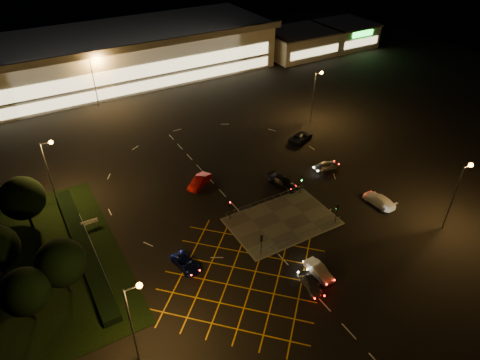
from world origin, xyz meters
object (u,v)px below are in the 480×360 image
signal_sw (261,241)px  signal_nw (230,206)px  car_queue_white (319,271)px  car_east_grey (301,137)px  car_near_silver (311,284)px  car_approach_white (379,200)px  car_left_blue (186,263)px  car_circ_red (199,182)px  signal_se (337,210)px  car_far_dkgrey (283,182)px  car_right_silver (326,166)px  signal_ne (301,181)px

signal_sw → signal_nw: bearing=-90.0°
car_queue_white → car_east_grey: (17.69, 27.24, 0.07)m
car_near_silver → car_queue_white: 2.32m
car_approach_white → car_near_silver: bearing=18.5°
car_left_blue → car_queue_white: bearing=-43.4°
car_left_blue → car_circ_red: 16.99m
signal_se → car_left_blue: signal_se is taller
signal_nw → car_approach_white: 21.88m
car_near_silver → car_approach_white: (18.27, 7.57, 0.09)m
car_queue_white → signal_se: bearing=36.9°
car_queue_white → signal_nw: bearing=104.9°
car_queue_white → car_far_dkgrey: (6.75, 17.18, 0.06)m
signal_sw → car_left_blue: (-8.93, 2.89, -1.76)m
signal_se → car_approach_white: size_ratio=0.62×
car_queue_white → car_left_blue: size_ratio=0.94×
car_east_grey → car_left_blue: bearing=97.4°
car_far_dkgrey → car_circ_red: car_circ_red is taller
signal_sw → signal_se: bearing=-180.0°
car_east_grey → car_circ_red: bearing=76.2°
signal_se → car_queue_white: 10.12m
signal_nw → car_circ_red: 9.58m
signal_se → car_approach_white: bearing=-178.2°
signal_se → signal_nw: 14.41m
signal_sw → car_right_silver: bearing=-150.2°
signal_se → car_east_grey: 23.30m
signal_se → car_east_grey: size_ratio=0.58×
car_east_grey → car_far_dkgrey: bearing=109.5°
signal_ne → car_far_dkgrey: 3.58m
signal_se → signal_nw: same height
signal_ne → car_near_silver: size_ratio=0.83×
car_queue_white → signal_sw: bearing=122.5°
car_right_silver → car_circ_red: size_ratio=0.88×
car_near_silver → car_left_blue: size_ratio=0.87×
car_queue_white → car_circ_red: car_circ_red is taller
signal_nw → car_circ_red: size_ratio=0.67×
car_queue_white → car_approach_white: size_ratio=0.81×
car_left_blue → car_far_dkgrey: size_ratio=0.86×
car_queue_white → car_right_silver: (15.53, 17.49, 0.02)m
car_right_silver → car_east_grey: size_ratio=0.76×
signal_se → car_right_silver: 13.78m
car_queue_white → car_near_silver: bearing=-152.8°
signal_se → car_queue_white: size_ratio=0.76×
car_left_blue → car_east_grey: 35.75m
signal_ne → car_far_dkgrey: size_ratio=0.62×
signal_sw → car_right_silver: size_ratio=0.76×
car_east_grey → car_near_silver: bearing=122.1°
car_queue_white → car_far_dkgrey: size_ratio=0.81×
car_approach_white → signal_ne: bearing=-46.6°
car_near_silver → car_right_silver: car_right_silver is taller
signal_sw → signal_ne: same height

